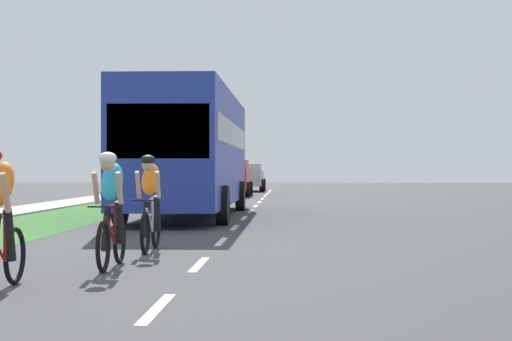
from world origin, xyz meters
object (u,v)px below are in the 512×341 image
cyclist_trailing (111,209)px  cyclist_distant (150,202)px  bus_blue (190,147)px  suv_red (230,177)px  pickup_silver (246,178)px

cyclist_trailing → cyclist_distant: same height
cyclist_distant → bus_blue: 10.36m
cyclist_distant → bus_blue: (-0.60, 10.28, 1.17)m
suv_red → pickup_silver: bearing=87.8°
cyclist_distant → suv_red: 28.03m
bus_blue → cyclist_trailing: bearing=-87.9°
bus_blue → suv_red: bearing=90.5°
cyclist_trailing → suv_red: suv_red is taller
bus_blue → suv_red: bus_blue is taller
suv_red → cyclist_distant: bearing=-88.4°
cyclist_distant → suv_red: suv_red is taller
bus_blue → pickup_silver: 26.75m
cyclist_trailing → suv_red: size_ratio=0.37×
suv_red → pickup_silver: 8.98m
cyclist_trailing → pickup_silver: 39.32m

